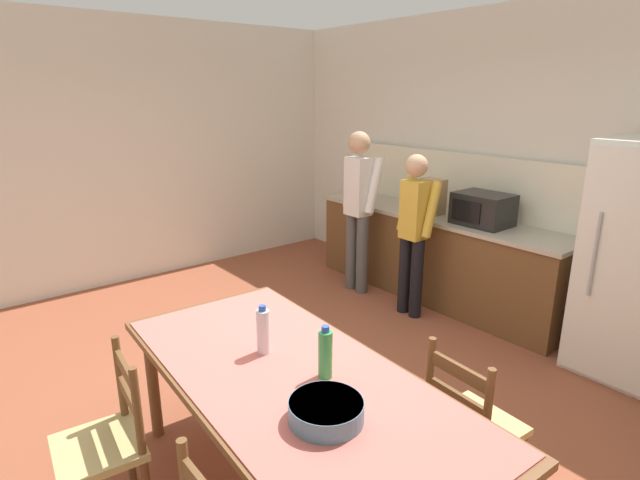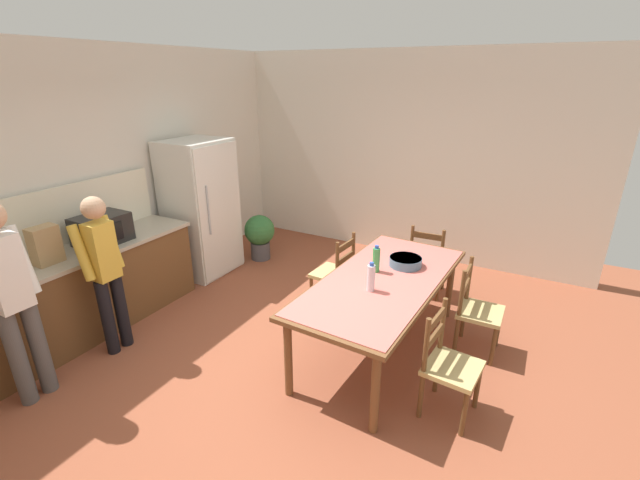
# 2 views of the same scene
# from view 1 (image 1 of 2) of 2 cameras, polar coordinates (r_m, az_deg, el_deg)

# --- Properties ---
(ground_plane) EXTENTS (8.32, 8.32, 0.00)m
(ground_plane) POSITION_cam_1_polar(r_m,az_deg,el_deg) (3.72, -1.51, -17.99)
(ground_plane) COLOR brown
(wall_back) EXTENTS (6.52, 0.12, 2.90)m
(wall_back) POSITION_cam_1_polar(r_m,az_deg,el_deg) (5.17, 22.70, 7.97)
(wall_back) COLOR silver
(wall_back) RESTS_ON ground
(wall_left) EXTENTS (0.12, 5.20, 2.90)m
(wall_left) POSITION_cam_1_polar(r_m,az_deg,el_deg) (6.03, -21.07, 9.21)
(wall_left) COLOR silver
(wall_left) RESTS_ON ground
(kitchen_counter) EXTENTS (2.90, 0.66, 0.90)m
(kitchen_counter) POSITION_cam_1_polar(r_m,az_deg,el_deg) (5.40, 13.03, -1.73)
(kitchen_counter) COLOR brown
(kitchen_counter) RESTS_ON ground
(counter_splashback) EXTENTS (2.86, 0.03, 0.60)m
(counter_splashback) POSITION_cam_1_polar(r_m,az_deg,el_deg) (5.46, 15.59, 6.41)
(counter_splashback) COLOR #EFE8CB
(counter_splashback) RESTS_ON kitchen_counter
(microwave) EXTENTS (0.50, 0.39, 0.30)m
(microwave) POSITION_cam_1_polar(r_m,az_deg,el_deg) (4.93, 18.11, 3.37)
(microwave) COLOR black
(microwave) RESTS_ON kitchen_counter
(paper_bag) EXTENTS (0.24, 0.16, 0.36)m
(paper_bag) POSITION_cam_1_polar(r_m,az_deg,el_deg) (5.25, 12.75, 4.89)
(paper_bag) COLOR tan
(paper_bag) RESTS_ON kitchen_counter
(dining_table) EXTENTS (2.22, 1.10, 0.79)m
(dining_table) POSITION_cam_1_polar(r_m,az_deg,el_deg) (2.57, -3.22, -16.50)
(dining_table) COLOR brown
(dining_table) RESTS_ON ground
(bottle_near_centre) EXTENTS (0.07, 0.07, 0.27)m
(bottle_near_centre) POSITION_cam_1_polar(r_m,az_deg,el_deg) (2.67, -6.52, -10.28)
(bottle_near_centre) COLOR silver
(bottle_near_centre) RESTS_ON dining_table
(bottle_off_centre) EXTENTS (0.07, 0.07, 0.27)m
(bottle_off_centre) POSITION_cam_1_polar(r_m,az_deg,el_deg) (2.45, 0.61, -12.84)
(bottle_off_centre) COLOR green
(bottle_off_centre) RESTS_ON dining_table
(serving_bowl) EXTENTS (0.32, 0.32, 0.09)m
(serving_bowl) POSITION_cam_1_polar(r_m,az_deg,el_deg) (2.20, 0.70, -18.82)
(serving_bowl) COLOR slate
(serving_bowl) RESTS_ON dining_table
(chair_side_far_right) EXTENTS (0.45, 0.43, 0.91)m
(chair_side_far_right) POSITION_cam_1_polar(r_m,az_deg,el_deg) (2.88, 16.81, -19.63)
(chair_side_far_right) COLOR brown
(chair_side_far_right) RESTS_ON ground
(chair_side_near_left) EXTENTS (0.46, 0.44, 0.91)m
(chair_side_near_left) POSITION_cam_1_polar(r_m,az_deg,el_deg) (2.87, -23.27, -20.55)
(chair_side_near_left) COLOR brown
(chair_side_near_left) RESTS_ON ground
(person_at_sink) EXTENTS (0.43, 0.30, 1.73)m
(person_at_sink) POSITION_cam_1_polar(r_m,az_deg,el_deg) (5.30, 4.42, 4.12)
(person_at_sink) COLOR #4C4C4C
(person_at_sink) RESTS_ON ground
(person_at_counter) EXTENTS (0.39, 0.27, 1.57)m
(person_at_counter) POSITION_cam_1_polar(r_m,az_deg,el_deg) (4.79, 10.67, 1.41)
(person_at_counter) COLOR black
(person_at_counter) RESTS_ON ground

